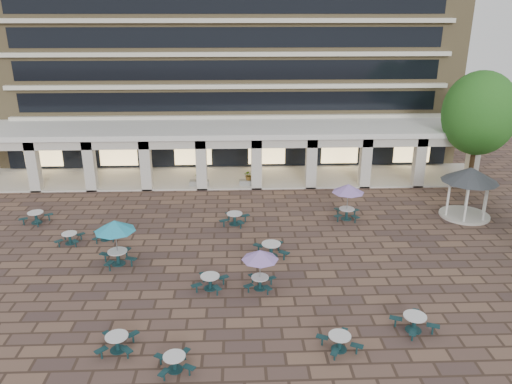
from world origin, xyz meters
TOP-DOWN VIEW (x-y plane):
  - ground at (0.00, 0.00)m, footprint 120.00×120.00m
  - apartment_building at (0.00, 25.47)m, footprint 40.00×15.50m
  - retail_arcade at (0.00, 14.80)m, footprint 42.00×6.60m
  - picnic_table_0 at (-4.32, -7.13)m, footprint 1.61×1.61m
  - picnic_table_1 at (-1.85, -8.41)m, footprint 1.72×1.72m
  - picnic_table_2 at (8.24, -6.25)m, footprint 2.04×2.04m
  - picnic_table_3 at (4.75, -7.42)m, footprint 1.87×1.87m
  - picnic_table_4 at (-5.93, 0.32)m, footprint 2.23×2.23m
  - picnic_table_5 at (-0.77, -2.44)m, footprint 1.89×1.89m
  - picnic_table_6 at (1.71, -2.54)m, footprint 1.84×1.84m
  - picnic_table_7 at (2.50, 0.90)m, footprint 2.04×2.04m
  - picnic_table_8 at (-12.54, 6.19)m, footprint 2.00×2.00m
  - picnic_table_9 at (-7.41, 3.43)m, footprint 1.63×1.63m
  - picnic_table_11 at (7.86, 6.03)m, footprint 2.13×2.13m
  - picnic_table_12 at (-9.38, 3.01)m, footprint 1.53×1.53m
  - picnic_table_13 at (0.43, 5.47)m, footprint 2.02×2.02m
  - gazebo at (15.92, 6.22)m, footprint 3.66×3.66m
  - tree_east_c at (18.60, 11.65)m, footprint 5.43×5.43m
  - planter_left at (-2.37, 12.90)m, footprint 1.50×0.75m
  - planter_right at (1.52, 12.90)m, footprint 1.50×0.70m

SIDE VIEW (x-z plane):
  - ground at x=0.00m, z-range 0.00..0.00m
  - picnic_table_9 at x=-7.41m, z-range 0.06..0.71m
  - picnic_table_1 at x=-1.85m, z-range 0.06..0.72m
  - picnic_table_12 at x=-9.38m, z-range 0.06..0.73m
  - picnic_table_3 at x=4.75m, z-range 0.07..0.77m
  - picnic_table_0 at x=-4.32m, z-range 0.07..0.77m
  - picnic_table_5 at x=-0.77m, z-range 0.07..0.79m
  - picnic_table_8 at x=-12.54m, z-range 0.07..0.82m
  - picnic_table_2 at x=8.24m, z-range 0.07..0.82m
  - picnic_table_13 at x=0.43m, z-range 0.07..0.84m
  - planter_left at x=-2.37m, z-range -0.14..1.07m
  - picnic_table_7 at x=2.50m, z-range 0.08..0.89m
  - planter_right at x=1.52m, z-range -0.11..1.21m
  - picnic_table_6 at x=1.71m, z-range 0.74..2.86m
  - picnic_table_11 at x=7.86m, z-range 0.86..3.31m
  - picnic_table_4 at x=-5.93m, z-range 0.90..3.47m
  - gazebo at x=15.92m, z-range 0.86..4.28m
  - retail_arcade at x=0.00m, z-range 0.80..5.20m
  - tree_east_c at x=18.60m, z-range 1.39..10.44m
  - apartment_building at x=0.00m, z-range 0.00..25.20m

